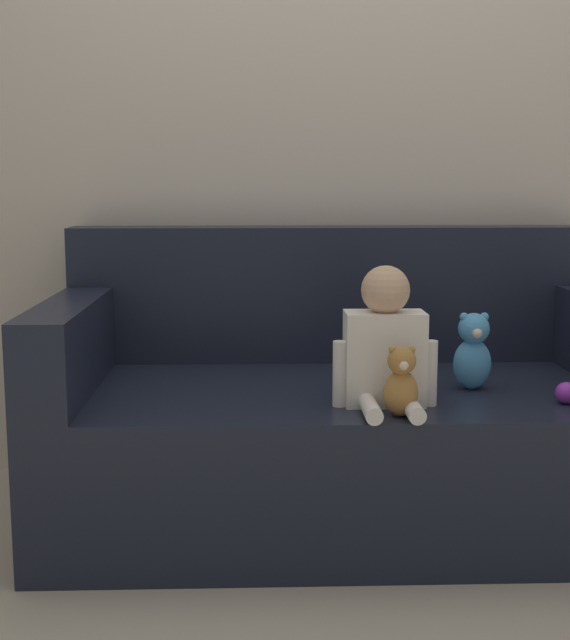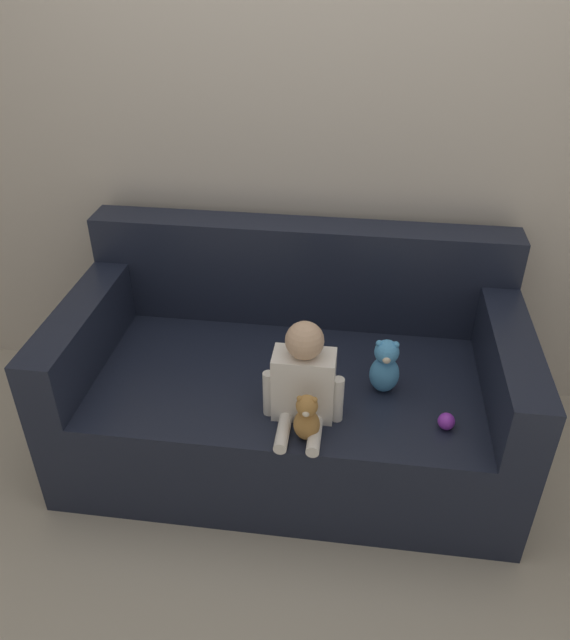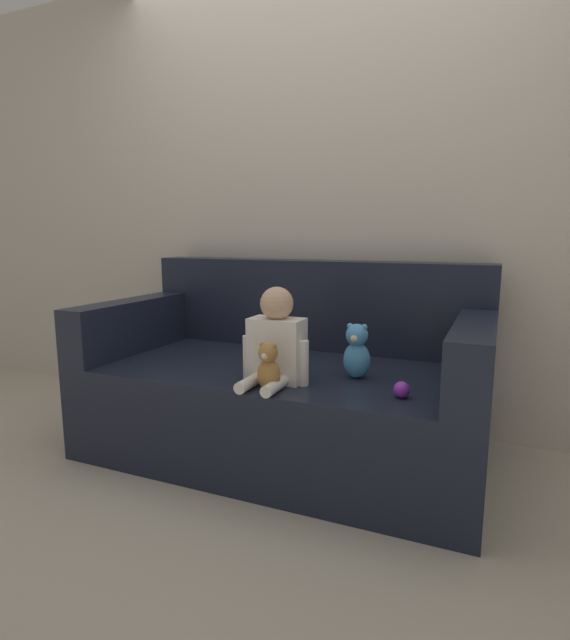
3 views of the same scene
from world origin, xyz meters
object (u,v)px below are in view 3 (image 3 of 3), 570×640
person_baby (276,342)px  toy_ball (402,390)px  teddy_bear_brown (269,367)px  plush_toy_side (357,351)px  couch (288,386)px

person_baby → toy_ball: person_baby is taller
teddy_bear_brown → plush_toy_side: plush_toy_side is taller
toy_ball → plush_toy_side: bearing=140.7°
couch → teddy_bear_brown: bearing=-76.4°
teddy_bear_brown → toy_ball: 0.53m
person_baby → teddy_bear_brown: size_ratio=2.04×
couch → person_baby: bearing=-75.7°
teddy_bear_brown → plush_toy_side: (0.27, 0.31, 0.02)m
person_baby → plush_toy_side: (0.30, 0.19, -0.05)m
couch → person_baby: size_ratio=4.65×
teddy_bear_brown → toy_ball: teddy_bear_brown is taller
teddy_bear_brown → toy_ball: size_ratio=3.10×
teddy_bear_brown → plush_toy_side: 0.42m
couch → toy_ball: couch is taller
plush_toy_side → toy_ball: 0.31m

